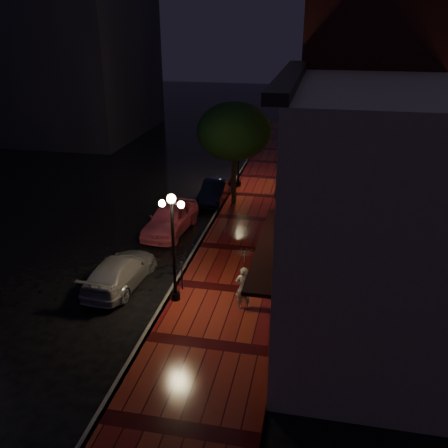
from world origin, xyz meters
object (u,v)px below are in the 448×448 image
Objects in this scene: navy_car at (215,191)px; parking_meter at (182,273)px; streetlamp_near at (173,242)px; silver_car at (120,271)px; streetlamp_far at (239,149)px; pink_car at (170,218)px; woman_with_umbrella at (244,270)px; street_tree at (234,133)px.

navy_car is 10.70m from parking_meter.
streetlamp_near is 0.98× the size of silver_car.
navy_car is (-0.95, -2.58, -1.96)m from streetlamp_far.
streetlamp_far is at bearing 79.24° from pink_car.
pink_car is at bearing -90.22° from silver_car.
woman_with_umbrella is (2.68, -0.08, -0.86)m from streetlamp_near.
silver_car is (-2.60, -13.15, -1.96)m from streetlamp_far.
parking_meter is at bearing -19.94° from woman_with_umbrella.
street_tree is at bearing -19.35° from navy_car.
streetlamp_near is 3.52× the size of parking_meter.
streetlamp_near is at bearing -84.98° from navy_car.
pink_car is 8.22m from woman_with_umbrella.
woman_with_umbrella is (5.27, -0.93, 1.10)m from silver_car.
woman_with_umbrella is 1.96× the size of parking_meter.
street_tree reaches higher than pink_car.
pink_car reaches higher than silver_car.
street_tree is 11.60m from woman_with_umbrella.
woman_with_umbrella is (2.68, -14.08, -0.86)m from streetlamp_far.
street_tree is 1.30× the size of pink_car.
pink_car is 1.85× the size of woman_with_umbrella.
woman_with_umbrella is at bearing 174.00° from silver_car.
pink_car is (-2.44, -4.51, -3.49)m from street_tree.
navy_car is (1.23, 4.94, -0.11)m from pink_car.
streetlamp_near reaches higher than silver_car.
parking_meter is (2.65, -0.08, 0.25)m from silver_car.
silver_car is at bearing -105.73° from street_tree.
street_tree is 10.75m from parking_meter.
street_tree is 1.32× the size of silver_car.
woman_with_umbrella reaches higher than silver_car.
pink_car is at bearing -103.76° from navy_car.
navy_car is at bearing 94.75° from streetlamp_near.
parking_meter is (0.06, -13.22, -1.71)m from streetlamp_far.
parking_meter is (-0.20, -10.21, -3.35)m from street_tree.
streetlamp_far is at bearing 72.70° from parking_meter.
pink_car reaches higher than parking_meter.
street_tree reaches higher than silver_car.
streetlamp_near is 7.08m from pink_car.
streetlamp_near is 1.79× the size of woman_with_umbrella.
streetlamp_far is 0.97× the size of pink_car.
streetlamp_far reaches higher than woman_with_umbrella.
silver_car is 2.67m from parking_meter.
pink_car is at bearing -106.20° from streetlamp_far.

